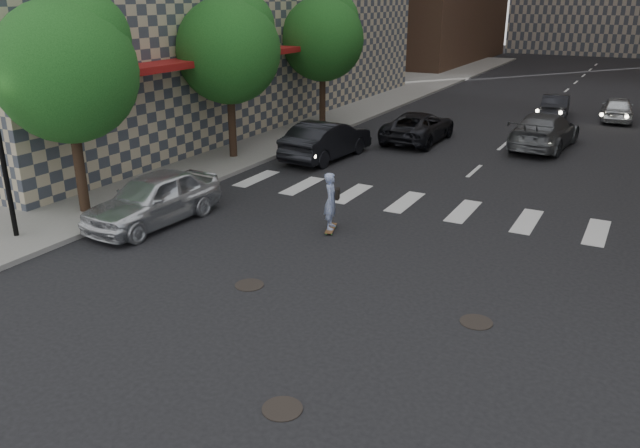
# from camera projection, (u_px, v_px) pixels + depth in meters

# --- Properties ---
(ground) EXTENTS (160.00, 160.00, 0.00)m
(ground) POSITION_uv_depth(u_px,v_px,m) (296.00, 327.00, 13.13)
(ground) COLOR black
(ground) RESTS_ON ground
(sidewalk_left) EXTENTS (13.00, 80.00, 0.15)m
(sidewalk_left) POSITION_uv_depth(u_px,v_px,m) (254.00, 114.00, 36.07)
(sidewalk_left) COLOR gray
(sidewalk_left) RESTS_ON ground
(tree_a) EXTENTS (4.20, 4.20, 6.60)m
(tree_a) POSITION_uv_depth(u_px,v_px,m) (70.00, 64.00, 18.31)
(tree_a) COLOR #382619
(tree_a) RESTS_ON sidewalk_left
(tree_b) EXTENTS (4.20, 4.20, 6.60)m
(tree_b) POSITION_uv_depth(u_px,v_px,m) (231.00, 46.00, 24.92)
(tree_b) COLOR #382619
(tree_b) RESTS_ON sidewalk_left
(tree_c) EXTENTS (4.20, 4.20, 6.60)m
(tree_c) POSITION_uv_depth(u_px,v_px,m) (325.00, 35.00, 31.53)
(tree_c) COLOR #382619
(tree_c) RESTS_ON sidewalk_left
(manhole_a) EXTENTS (0.70, 0.70, 0.02)m
(manhole_a) POSITION_uv_depth(u_px,v_px,m) (282.00, 409.00, 10.53)
(manhole_a) COLOR black
(manhole_a) RESTS_ON ground
(manhole_b) EXTENTS (0.70, 0.70, 0.02)m
(manhole_b) POSITION_uv_depth(u_px,v_px,m) (249.00, 285.00, 15.01)
(manhole_b) COLOR black
(manhole_b) RESTS_ON ground
(manhole_c) EXTENTS (0.70, 0.70, 0.02)m
(manhole_c) POSITION_uv_depth(u_px,v_px,m) (476.00, 322.00, 13.31)
(manhole_c) COLOR black
(manhole_c) RESTS_ON ground
(skateboarder) EXTENTS (0.57, 0.92, 1.78)m
(skateboarder) POSITION_uv_depth(u_px,v_px,m) (331.00, 201.00, 18.14)
(skateboarder) COLOR brown
(skateboarder) RESTS_ON ground
(silver_sedan) EXTENTS (2.15, 4.72, 1.57)m
(silver_sedan) POSITION_uv_depth(u_px,v_px,m) (153.00, 199.00, 18.82)
(silver_sedan) COLOR silver
(silver_sedan) RESTS_ON ground
(traffic_car_a) EXTENTS (2.07, 5.00, 1.61)m
(traffic_car_a) POSITION_uv_depth(u_px,v_px,m) (327.00, 140.00, 26.30)
(traffic_car_a) COLOR black
(traffic_car_a) RESTS_ON ground
(traffic_car_b) EXTENTS (2.65, 5.62, 1.58)m
(traffic_car_b) POSITION_uv_depth(u_px,v_px,m) (544.00, 131.00, 28.13)
(traffic_car_b) COLOR #505357
(traffic_car_b) RESTS_ON ground
(traffic_car_c) EXTENTS (2.32, 5.03, 1.40)m
(traffic_car_c) POSITION_uv_depth(u_px,v_px,m) (419.00, 127.00, 29.45)
(traffic_car_c) COLOR black
(traffic_car_c) RESTS_ON ground
(traffic_car_d) EXTENTS (1.94, 4.09, 1.35)m
(traffic_car_d) POSITION_uv_depth(u_px,v_px,m) (617.00, 109.00, 34.21)
(traffic_car_d) COLOR silver
(traffic_car_d) RESTS_ON ground
(traffic_car_e) EXTENTS (1.71, 4.02, 1.29)m
(traffic_car_e) POSITION_uv_depth(u_px,v_px,m) (555.00, 106.00, 35.30)
(traffic_car_e) COLOR black
(traffic_car_e) RESTS_ON ground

